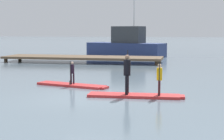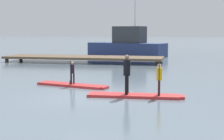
# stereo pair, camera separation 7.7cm
# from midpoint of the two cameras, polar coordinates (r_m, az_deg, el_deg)

# --- Properties ---
(ground_plane) EXTENTS (240.00, 240.00, 0.00)m
(ground_plane) POSITION_cam_midpoint_polar(r_m,az_deg,el_deg) (14.11, -3.60, -4.17)
(ground_plane) COLOR slate
(paddleboard_near) EXTENTS (3.59, 1.58, 0.10)m
(paddleboard_near) POSITION_cam_midpoint_polar(r_m,az_deg,el_deg) (16.73, -6.41, -2.37)
(paddleboard_near) COLOR red
(paddleboard_near) RESTS_ON ground
(paddler_child_solo) EXTENTS (0.22, 0.37, 1.07)m
(paddler_child_solo) POSITION_cam_midpoint_polar(r_m,az_deg,el_deg) (16.63, -6.44, -0.25)
(paddler_child_solo) COLOR black
(paddler_child_solo) RESTS_ON paddleboard_near
(paddleboard_far) EXTENTS (3.74, 0.99, 0.10)m
(paddleboard_far) POSITION_cam_midpoint_polar(r_m,az_deg,el_deg) (14.00, 3.60, -4.05)
(paddleboard_far) COLOR red
(paddleboard_far) RESTS_ON ground
(paddler_adult) EXTENTS (0.28, 0.49, 1.70)m
(paddler_adult) POSITION_cam_midpoint_polar(r_m,az_deg,el_deg) (13.90, 2.23, -0.26)
(paddler_adult) COLOR black
(paddler_adult) RESTS_ON paddleboard_far
(paddler_child_front) EXTENTS (0.22, 0.41, 1.27)m
(paddler_child_front) POSITION_cam_midpoint_polar(r_m,az_deg,el_deg) (13.82, 7.33, -1.18)
(paddler_child_front) COLOR #4C1419
(paddler_child_front) RESTS_ON paddleboard_far
(fishing_boat_green_midground) EXTENTS (8.06, 4.64, 8.18)m
(fishing_boat_green_midground) POSITION_cam_midpoint_polar(r_m,az_deg,el_deg) (35.51, 2.22, 3.86)
(fishing_boat_green_midground) COLOR navy
(fishing_boat_green_midground) RESTS_ON ground
(floating_dock) EXTENTS (12.64, 3.06, 0.48)m
(floating_dock) POSITION_cam_midpoint_polar(r_m,az_deg,el_deg) (28.91, -4.76, 1.98)
(floating_dock) COLOR brown
(floating_dock) RESTS_ON ground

